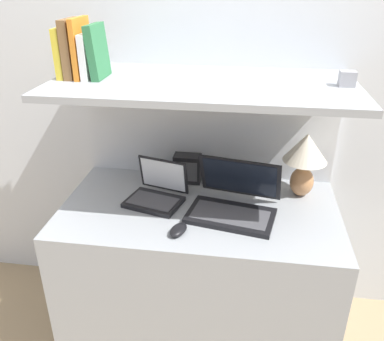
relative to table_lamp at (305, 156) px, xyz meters
The scene contains 15 objects.
wall_back 0.56m from the table_lamp, 155.27° to the left, with size 6.00×0.05×2.40m.
desk 0.77m from the table_lamp, 157.82° to the right, with size 1.25×0.67×0.77m.
back_riser 0.59m from the table_lamp, 160.03° to the left, with size 1.25×0.04×1.30m.
shelf 0.59m from the table_lamp, 166.04° to the right, with size 1.25×0.61×0.03m.
table_lamp is the anchor object (origin of this frame).
laptop_large 0.40m from the table_lamp, 146.78° to the right, with size 0.42×0.37×0.23m.
laptop_small 0.70m from the table_lamp, 167.00° to the right, with size 0.29×0.27×0.19m.
computer_mouse 0.68m from the table_lamp, 142.68° to the right, with size 0.09×0.12×0.03m.
router_box 0.57m from the table_lamp, behind, with size 0.13×0.08×0.14m.
book_yellow 1.14m from the table_lamp, behind, with size 0.03×0.15×0.20m.
book_brown 1.12m from the table_lamp, behind, with size 0.04×0.16×0.23m.
book_orange 1.08m from the table_lamp, behind, with size 0.02×0.17×0.24m.
book_white 1.04m from the table_lamp, behind, with size 0.03×0.17×0.18m.
book_green 1.02m from the table_lamp, behind, with size 0.05×0.16×0.22m.
shelf_gadget 0.41m from the table_lamp, 48.64° to the right, with size 0.06×0.05×0.06m.
Camera 1 is at (0.19, -1.22, 1.73)m, focal length 38.00 mm.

